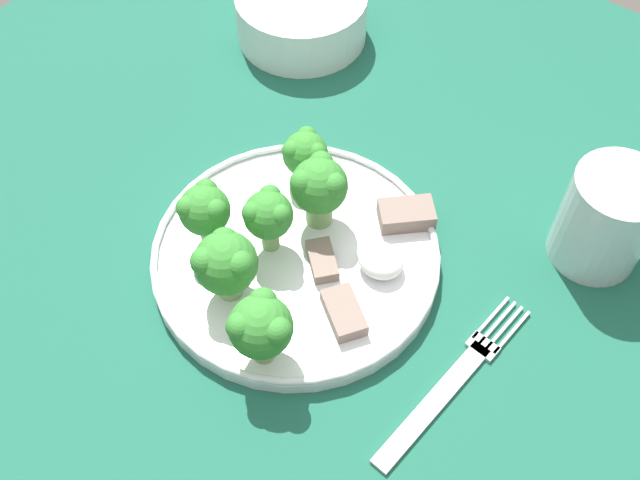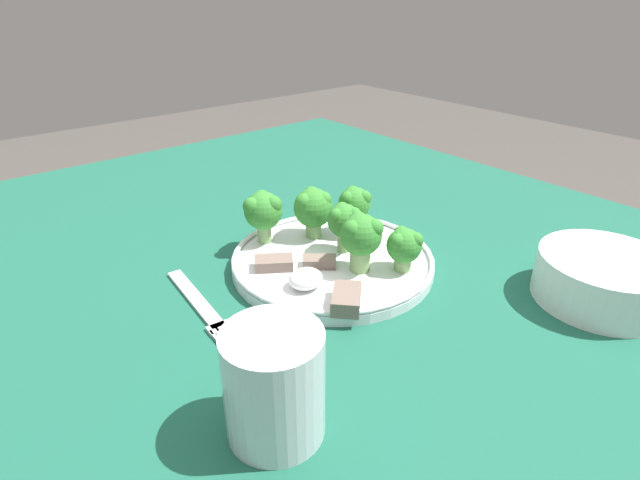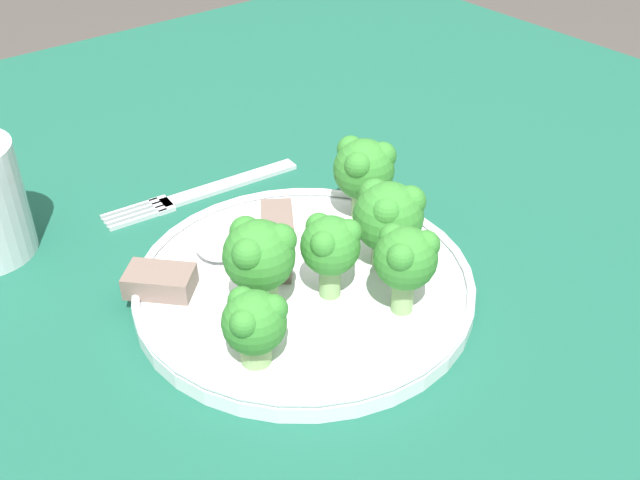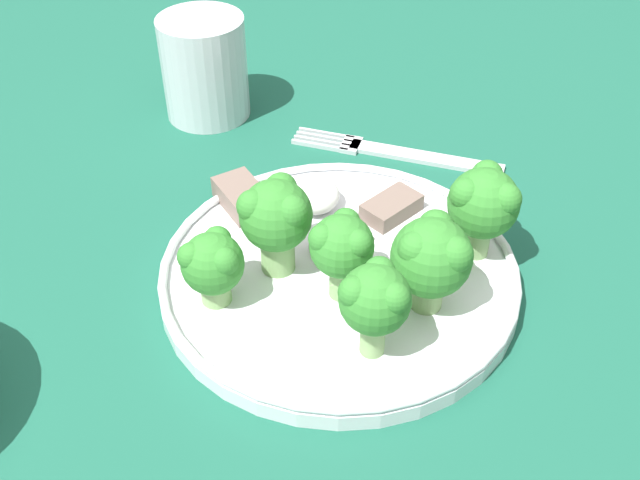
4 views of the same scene
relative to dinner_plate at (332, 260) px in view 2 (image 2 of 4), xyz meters
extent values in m
cube|color=#195642|center=(0.05, -0.05, -0.02)|extent=(1.07, 1.09, 0.03)
cylinder|color=brown|center=(-0.42, -0.54, -0.40)|extent=(0.06, 0.06, 0.73)
cylinder|color=white|center=(0.00, 0.00, 0.00)|extent=(0.24, 0.24, 0.01)
torus|color=white|center=(0.00, 0.00, 0.01)|extent=(0.24, 0.24, 0.01)
cube|color=silver|center=(0.16, -0.04, -0.01)|extent=(0.03, 0.13, 0.00)
cube|color=silver|center=(0.17, 0.02, -0.01)|extent=(0.03, 0.02, 0.00)
cube|color=silver|center=(0.18, 0.05, -0.01)|extent=(0.01, 0.05, 0.00)
cube|color=silver|center=(0.17, 0.05, -0.01)|extent=(0.01, 0.05, 0.00)
cube|color=silver|center=(0.17, 0.05, -0.01)|extent=(0.01, 0.05, 0.00)
cube|color=silver|center=(0.16, 0.05, -0.01)|extent=(0.01, 0.05, 0.00)
cylinder|color=white|center=(-0.18, 0.24, 0.02)|extent=(0.14, 0.14, 0.05)
cylinder|color=white|center=(-0.18, 0.24, 0.01)|extent=(0.11, 0.11, 0.04)
cylinder|color=silver|center=(0.20, 0.16, 0.04)|extent=(0.08, 0.08, 0.09)
cylinder|color=silver|center=(0.20, 0.16, 0.02)|extent=(0.06, 0.06, 0.05)
cylinder|color=#7FA866|center=(-0.04, 0.07, 0.01)|extent=(0.02, 0.02, 0.02)
sphere|color=#337F2D|center=(-0.04, 0.07, 0.03)|extent=(0.04, 0.04, 0.04)
sphere|color=#337F2D|center=(-0.03, 0.07, 0.04)|extent=(0.02, 0.02, 0.02)
sphere|color=#337F2D|center=(-0.05, 0.08, 0.04)|extent=(0.02, 0.02, 0.02)
sphere|color=#337F2D|center=(-0.05, 0.06, 0.04)|extent=(0.02, 0.02, 0.02)
cylinder|color=#7FA866|center=(-0.02, -0.01, 0.02)|extent=(0.02, 0.02, 0.03)
sphere|color=#337F2D|center=(-0.02, -0.01, 0.04)|extent=(0.04, 0.04, 0.04)
sphere|color=#337F2D|center=(-0.01, -0.01, 0.05)|extent=(0.02, 0.02, 0.02)
sphere|color=#337F2D|center=(-0.03, 0.01, 0.05)|extent=(0.02, 0.02, 0.02)
sphere|color=#337F2D|center=(-0.03, -0.02, 0.05)|extent=(0.02, 0.02, 0.02)
cylinder|color=#7FA866|center=(0.04, -0.09, 0.02)|extent=(0.02, 0.02, 0.03)
sphere|color=#337F2D|center=(0.04, -0.09, 0.05)|extent=(0.05, 0.05, 0.05)
sphere|color=#337F2D|center=(0.05, -0.09, 0.06)|extent=(0.02, 0.02, 0.02)
sphere|color=#337F2D|center=(0.03, -0.08, 0.06)|extent=(0.02, 0.02, 0.02)
sphere|color=#337F2D|center=(0.03, -0.10, 0.06)|extent=(0.02, 0.02, 0.02)
cylinder|color=#7FA866|center=(-0.02, -0.06, 0.01)|extent=(0.02, 0.02, 0.02)
sphere|color=#337F2D|center=(-0.02, -0.06, 0.04)|extent=(0.05, 0.05, 0.05)
sphere|color=#337F2D|center=(0.00, -0.06, 0.05)|extent=(0.02, 0.02, 0.02)
sphere|color=#337F2D|center=(-0.03, -0.05, 0.05)|extent=(0.02, 0.02, 0.02)
sphere|color=#337F2D|center=(-0.03, -0.07, 0.05)|extent=(0.02, 0.02, 0.02)
cylinder|color=#7FA866|center=(-0.01, 0.04, 0.02)|extent=(0.02, 0.02, 0.03)
sphere|color=#337F2D|center=(-0.01, 0.04, 0.05)|extent=(0.05, 0.05, 0.05)
sphere|color=#337F2D|center=(0.01, 0.04, 0.06)|extent=(0.02, 0.02, 0.02)
sphere|color=#337F2D|center=(-0.01, 0.05, 0.06)|extent=(0.02, 0.02, 0.02)
sphere|color=#337F2D|center=(-0.01, 0.03, 0.06)|extent=(0.02, 0.02, 0.02)
cylinder|color=#7FA866|center=(-0.07, -0.03, 0.02)|extent=(0.02, 0.02, 0.03)
sphere|color=#337F2D|center=(-0.07, -0.03, 0.05)|extent=(0.04, 0.04, 0.04)
sphere|color=#337F2D|center=(-0.05, -0.03, 0.06)|extent=(0.02, 0.02, 0.02)
sphere|color=#337F2D|center=(-0.07, -0.02, 0.06)|extent=(0.02, 0.02, 0.02)
sphere|color=#337F2D|center=(-0.07, -0.04, 0.06)|extent=(0.02, 0.02, 0.02)
cube|color=#756056|center=(0.07, -0.03, 0.01)|extent=(0.05, 0.05, 0.01)
cube|color=#756056|center=(0.05, 0.09, 0.01)|extent=(0.05, 0.05, 0.02)
cube|color=#756056|center=(0.02, 0.00, 0.01)|extent=(0.04, 0.04, 0.01)
ellipsoid|color=white|center=(0.06, 0.03, 0.01)|extent=(0.04, 0.03, 0.02)
camera|label=1|loc=(0.23, -0.27, 0.52)|focal=42.00mm
camera|label=2|loc=(0.35, 0.40, 0.30)|focal=28.00mm
camera|label=3|loc=(-0.34, 0.25, 0.34)|focal=42.00mm
camera|label=4|loc=(-0.37, -0.07, 0.35)|focal=42.00mm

